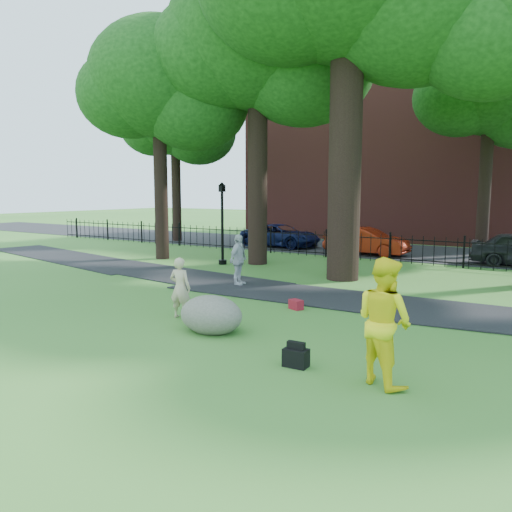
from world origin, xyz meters
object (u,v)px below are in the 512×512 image
Objects in this scene: woman at (180,288)px; boulder at (211,312)px; lamppost at (222,224)px; red_sedan at (366,241)px; man at (384,321)px.

boulder is at bearing 147.48° from woman.
lamppost reaches higher than boulder.
lamppost is at bearing 149.01° from red_sedan.
lamppost reaches higher than red_sedan.
boulder is 14.69m from red_sedan.
man is 4.24m from boulder.
man reaches higher than red_sedan.
woman is 8.99m from lamppost.
lamppost is 0.86× the size of red_sedan.
man is at bearing 154.79° from woman.
red_sedan is at bearing 97.95° from boulder.
woman reaches higher than boulder.
woman is at bearing 13.39° from man.
boulder is at bearing 15.92° from man.
lamppost is at bearing 125.67° from boulder.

